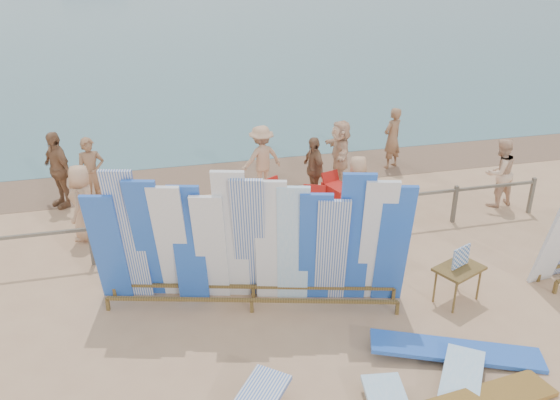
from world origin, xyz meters
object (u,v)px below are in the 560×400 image
object	(u,v)px
beachgoer_7	(392,138)
beachgoer_3	(262,159)
beachgoer_extra_1	(58,169)
beach_chair_right	(276,207)
main_surfboard_rack	(252,245)
flat_board_d	(455,357)
stroller	(337,200)
beachgoer_4	(313,169)
beachgoer_5	(340,153)
beachgoer_1	(92,173)
beachgoer_8	(499,173)
vendor_table	(457,283)
beachgoer_6	(357,188)
beachgoer_0	(83,203)
beach_chair_left	(313,212)

from	to	relation	value
beachgoer_7	beachgoer_3	xyz separation A→B (m)	(-3.89, -0.72, 0.00)
beachgoer_7	beachgoer_extra_1	xyz separation A→B (m)	(-8.82, -0.47, 0.08)
beach_chair_right	beachgoer_3	size ratio (longest dim) A/B	0.52
main_surfboard_rack	flat_board_d	xyz separation A→B (m)	(2.84, -2.17, -1.23)
stroller	beachgoer_4	bearing A→B (deg)	86.68
stroller	beachgoer_5	size ratio (longest dim) A/B	0.59
stroller	beachgoer_1	xyz separation A→B (m)	(-5.53, 1.90, 0.46)
stroller	beachgoer_8	bearing A→B (deg)	-22.59
beachgoer_1	vendor_table	bearing A→B (deg)	-48.72
beachgoer_extra_1	beachgoer_1	xyz separation A→B (m)	(0.78, -0.28, -0.06)
beachgoer_5	beachgoer_6	distance (m)	2.11
beachgoer_extra_1	beachgoer_1	distance (m)	0.83
beachgoer_0	beachgoer_8	size ratio (longest dim) A/B	1.00
stroller	beach_chair_left	bearing A→B (deg)	170.59
beach_chair_right	beachgoer_6	distance (m)	1.92
stroller	beachgoer_1	bearing A→B (deg)	142.82
beachgoer_5	beachgoer_1	xyz separation A→B (m)	(-6.22, 0.05, 0.00)
main_surfboard_rack	beachgoer_extra_1	bearing A→B (deg)	140.13
stroller	beachgoer_1	distance (m)	5.87
beachgoer_extra_1	beach_chair_left	bearing A→B (deg)	34.42
beachgoer_3	beach_chair_left	bearing A→B (deg)	94.21
vendor_table	beachgoer_3	distance (m)	6.23
beachgoer_3	beachgoer_7	bearing A→B (deg)	173.75
beachgoer_1	beachgoer_8	world-z (taller)	beachgoer_1
beach_chair_left	beach_chair_right	distance (m)	0.88
main_surfboard_rack	beach_chair_left	distance (m)	3.74
flat_board_d	beachgoer_1	size ratio (longest dim) A/B	1.53
beachgoer_4	beach_chair_left	bearing A→B (deg)	-25.85
beach_chair_left	beachgoer_7	distance (m)	4.20
beach_chair_left	beachgoer_extra_1	bearing A→B (deg)	-178.95
beachgoer_0	beach_chair_right	bearing A→B (deg)	106.57
beachgoer_3	beachgoer_6	size ratio (longest dim) A/B	1.11
beachgoer_3	flat_board_d	bearing A→B (deg)	85.77
stroller	beachgoer_extra_1	bearing A→B (deg)	142.71
main_surfboard_rack	beachgoer_5	world-z (taller)	main_surfboard_rack
beach_chair_right	beachgoer_6	world-z (taller)	beachgoer_6
vendor_table	flat_board_d	xyz separation A→B (m)	(-0.77, -1.43, -0.37)
beach_chair_right	stroller	size ratio (longest dim) A/B	0.87
beach_chair_left	beachgoer_extra_1	world-z (taller)	beachgoer_extra_1
beach_chair_right	beachgoer_7	bearing A→B (deg)	-0.36
flat_board_d	beach_chair_right	distance (m)	5.79
flat_board_d	beach_chair_left	world-z (taller)	beach_chair_left
beachgoer_5	beachgoer_0	bearing A→B (deg)	-69.62
flat_board_d	beachgoer_1	xyz separation A→B (m)	(-5.74, 7.15, 0.88)
beachgoer_extra_1	beachgoer_0	size ratio (longest dim) A/B	1.11
beach_chair_left	beachgoer_6	size ratio (longest dim) A/B	0.52
beachgoer_0	beachgoer_7	bearing A→B (deg)	122.44
beachgoer_8	stroller	bearing A→B (deg)	-16.02
beachgoer_5	beachgoer_8	world-z (taller)	beachgoer_5
beach_chair_right	flat_board_d	bearing A→B (deg)	-105.26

